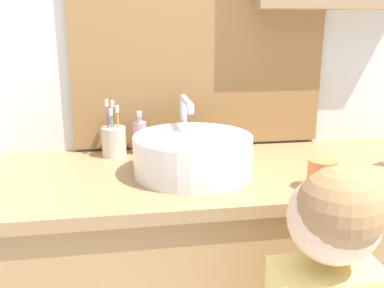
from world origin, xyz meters
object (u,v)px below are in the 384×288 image
(sink_basin, at_px, (193,153))
(soap_dispenser, at_px, (140,137))
(toothbrush_holder, at_px, (114,140))
(drinking_cup, at_px, (322,174))

(sink_basin, relative_size, soap_dispenser, 2.69)
(toothbrush_holder, xyz_separation_m, soap_dispenser, (0.09, 0.01, 0.00))
(toothbrush_holder, distance_m, soap_dispenser, 0.09)
(drinking_cup, bearing_deg, soap_dispenser, 139.21)
(sink_basin, bearing_deg, soap_dispenser, 122.80)
(toothbrush_holder, height_order, soap_dispenser, toothbrush_holder)
(toothbrush_holder, xyz_separation_m, drinking_cup, (0.56, -0.39, -0.01))
(sink_basin, distance_m, drinking_cup, 0.37)
(sink_basin, height_order, drinking_cup, sink_basin)
(sink_basin, xyz_separation_m, toothbrush_holder, (-0.23, 0.21, -0.01))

